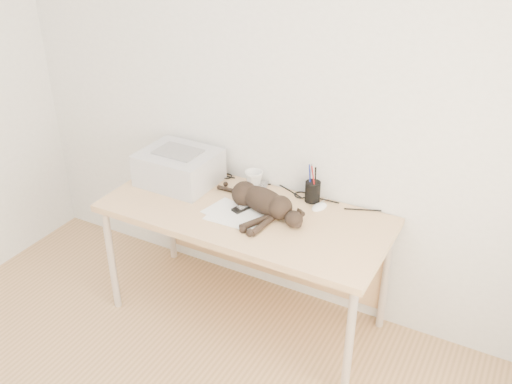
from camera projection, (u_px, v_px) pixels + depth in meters
The scene contains 11 objects.
wall_back at pixel (275, 95), 3.15m from camera, with size 3.50×3.50×0.00m, color white.
desk at pixel (252, 225), 3.27m from camera, with size 1.60×0.70×0.74m.
printer at pixel (179, 167), 3.40m from camera, with size 0.44×0.38×0.21m.
papers at pixel (234, 215), 3.11m from camera, with size 0.34×0.26×0.01m.
cat at pixel (260, 201), 3.11m from camera, with size 0.63×0.39×0.15m.
mug at pixel (254, 179), 3.37m from camera, with size 0.11×0.11×0.10m, color white.
pen_cup at pixel (313, 191), 3.22m from camera, with size 0.09×0.09×0.22m.
remote_grey at pixel (260, 189), 3.34m from camera, with size 0.05×0.19×0.02m, color gray.
remote_black at pixel (247, 206), 3.17m from camera, with size 0.05×0.19×0.02m, color black.
mouse at pixel (319, 205), 3.17m from camera, with size 0.07×0.11×0.04m, color white.
cable_tangle at pixel (270, 187), 3.38m from camera, with size 1.36×0.08×0.01m, color black, non-canonical shape.
Camera 1 is at (1.33, -0.95, 2.36)m, focal length 40.00 mm.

